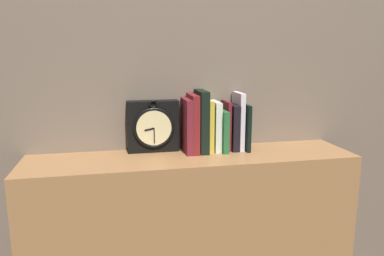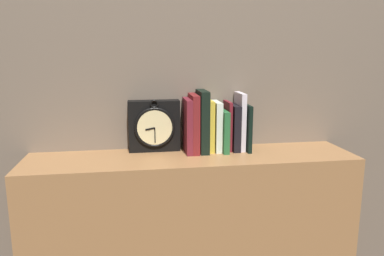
{
  "view_description": "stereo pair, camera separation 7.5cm",
  "coord_description": "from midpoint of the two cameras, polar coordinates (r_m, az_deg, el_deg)",
  "views": [
    {
      "loc": [
        -0.3,
        -1.44,
        1.2
      ],
      "look_at": [
        0.0,
        0.0,
        0.89
      ],
      "focal_mm": 35.0,
      "sensor_mm": 36.0,
      "label": 1
    },
    {
      "loc": [
        -0.23,
        -1.45,
        1.2
      ],
      "look_at": [
        0.0,
        0.0,
        0.89
      ],
      "focal_mm": 35.0,
      "sensor_mm": 36.0,
      "label": 2
    }
  ],
  "objects": [
    {
      "name": "wall_back",
      "position": [
        1.65,
        0.35,
        15.23
      ],
      "size": [
        6.0,
        0.05,
        2.6
      ],
      "color": "#756656",
      "rests_on": "ground_plane"
    },
    {
      "name": "bookshelf",
      "position": [
        1.67,
        1.35,
        -17.2
      ],
      "size": [
        1.34,
        0.31,
        0.78
      ],
      "color": "#A87547",
      "rests_on": "ground_plane"
    },
    {
      "name": "clock",
      "position": [
        1.59,
        -4.43,
        0.31
      ],
      "size": [
        0.22,
        0.08,
        0.23
      ],
      "color": "black",
      "rests_on": "bookshelf"
    },
    {
      "name": "book_slot0_maroon",
      "position": [
        1.56,
        0.68,
        0.36
      ],
      "size": [
        0.02,
        0.15,
        0.23
      ],
      "color": "maroon",
      "rests_on": "bookshelf"
    },
    {
      "name": "book_slot1_maroon",
      "position": [
        1.57,
        1.65,
        0.7
      ],
      "size": [
        0.03,
        0.15,
        0.24
      ],
      "color": "maroon",
      "rests_on": "bookshelf"
    },
    {
      "name": "book_slot2_black",
      "position": [
        1.57,
        2.98,
        1.03
      ],
      "size": [
        0.04,
        0.15,
        0.26
      ],
      "color": "black",
      "rests_on": "bookshelf"
    },
    {
      "name": "book_slot3_yellow",
      "position": [
        1.6,
        4.02,
        0.38
      ],
      "size": [
        0.02,
        0.12,
        0.22
      ],
      "color": "gold",
      "rests_on": "bookshelf"
    },
    {
      "name": "book_slot4_white",
      "position": [
        1.6,
        5.09,
        0.3
      ],
      "size": [
        0.03,
        0.13,
        0.21
      ],
      "color": "silver",
      "rests_on": "bookshelf"
    },
    {
      "name": "book_slot5_green",
      "position": [
        1.6,
        6.08,
        -0.37
      ],
      "size": [
        0.02,
        0.15,
        0.18
      ],
      "color": "#256435",
      "rests_on": "bookshelf"
    },
    {
      "name": "book_slot6_maroon",
      "position": [
        1.62,
        6.76,
        0.37
      ],
      "size": [
        0.01,
        0.12,
        0.21
      ],
      "color": "maroon",
      "rests_on": "bookshelf"
    },
    {
      "name": "book_slot7_black",
      "position": [
        1.62,
        7.72,
        0.1
      ],
      "size": [
        0.03,
        0.13,
        0.19
      ],
      "color": "black",
      "rests_on": "bookshelf"
    },
    {
      "name": "book_slot8_white",
      "position": [
        1.63,
        8.62,
        1.03
      ],
      "size": [
        0.02,
        0.12,
        0.25
      ],
      "color": "white",
      "rests_on": "bookshelf"
    },
    {
      "name": "book_slot9_black",
      "position": [
        1.63,
        9.48,
        0.14
      ],
      "size": [
        0.02,
        0.15,
        0.2
      ],
      "color": "black",
      "rests_on": "bookshelf"
    }
  ]
}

